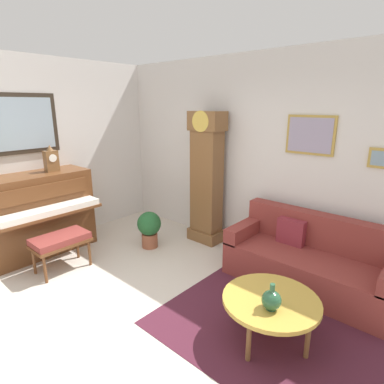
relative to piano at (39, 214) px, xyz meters
name	(u,v)px	position (x,y,z in m)	size (l,w,h in m)	color
ground_plane	(126,329)	(2.23, -0.18, -0.65)	(6.40, 6.00, 0.10)	beige
wall_left	(7,156)	(-0.37, -0.17, 0.81)	(0.13, 4.90, 2.80)	silver
wall_back	(259,156)	(2.25, 2.22, 0.81)	(5.30, 0.13, 2.80)	silver
area_rug	(265,332)	(3.32, 0.64, -0.59)	(2.10, 1.50, 0.01)	#4C1E2D
piano	(39,214)	(0.00, 0.00, 0.00)	(0.87, 1.44, 1.18)	brown
piano_bench	(60,241)	(0.72, -0.06, -0.19)	(0.42, 0.70, 0.48)	brown
grandfather_clock	(206,182)	(1.54, 1.93, 0.37)	(0.52, 0.34, 2.03)	brown
couch	(310,261)	(3.29, 1.74, -0.28)	(1.90, 0.80, 0.84)	maroon
coffee_table	(271,301)	(3.37, 0.60, -0.21)	(0.88, 0.88, 0.42)	gold
mantel_clock	(51,160)	(0.00, 0.27, 0.75)	(0.13, 0.18, 0.38)	brown
green_jug	(271,300)	(3.44, 0.47, -0.09)	(0.17, 0.17, 0.24)	#234C33
potted_plant	(149,227)	(1.06, 1.16, -0.27)	(0.36, 0.36, 0.56)	#935138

